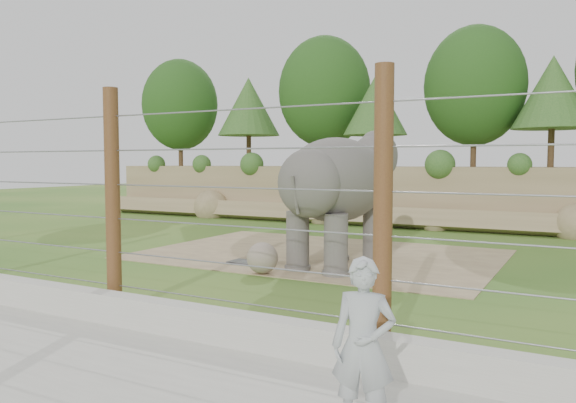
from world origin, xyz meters
The scene contains 9 objects.
ground centered at (0.00, 0.00, 0.00)m, with size 90.00×90.00×0.00m, color #336922.
back_embankment centered at (0.59, 12.68, 3.97)m, with size 30.00×5.52×8.77m.
dirt_patch centered at (0.50, 3.00, 0.01)m, with size 10.00×7.00×0.02m, color #8F7556.
drain_grate centered at (-0.56, 0.78, 0.04)m, with size 1.00×0.60×0.03m, color #262628.
elephant centered at (1.76, 1.39, 1.74)m, with size 1.84×4.30×3.48m, color #55514D, non-canonical shape.
stone_ball centered at (0.55, -0.30, 0.40)m, with size 0.76×0.76×0.76m, color gray.
retaining_wall centered at (0.00, -5.00, 0.25)m, with size 26.00×0.35×0.50m, color beige.
barrier_fence centered at (0.00, -4.50, 2.00)m, with size 20.26×0.26×4.00m.
zookeeper centered at (5.54, -6.62, 0.89)m, with size 0.64×0.42×1.75m, color silver.
Camera 1 is at (7.48, -11.72, 2.69)m, focal length 35.00 mm.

